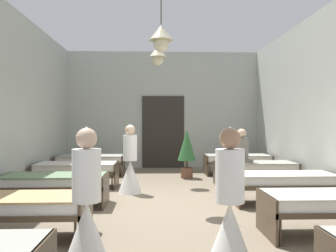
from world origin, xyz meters
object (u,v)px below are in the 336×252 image
(bed_left_row_4, at_px, (91,160))
(potted_plant, at_px, (187,149))
(nurse_near_aisle, at_px, (230,219))
(bed_left_row_3, at_px, (77,168))
(nurse_mid_aisle, at_px, (130,168))
(bed_right_row_2, at_px, (284,180))
(bed_right_row_3, at_px, (255,168))
(nurse_far_aisle, at_px, (87,218))
(bed_left_row_1, at_px, (14,206))
(patient_seated_primary, at_px, (242,150))
(bed_right_row_1, at_px, (335,203))
(bed_left_row_2, at_px, (54,182))
(bed_right_row_4, at_px, (237,159))

(bed_left_row_4, height_order, potted_plant, potted_plant)
(bed_left_row_4, height_order, nurse_near_aisle, nurse_near_aisle)
(bed_left_row_3, xyz_separation_m, nurse_mid_aisle, (1.30, -0.73, 0.09))
(bed_right_row_2, xyz_separation_m, bed_left_row_3, (-4.25, 1.87, 0.00))
(bed_right_row_3, bearing_deg, nurse_far_aisle, -123.75)
(bed_left_row_1, bearing_deg, patient_seated_primary, 43.28)
(bed_left_row_3, bearing_deg, bed_right_row_2, -23.72)
(bed_right_row_1, relative_size, nurse_near_aisle, 1.28)
(nurse_far_aisle, bearing_deg, bed_left_row_3, 177.97)
(bed_left_row_2, distance_m, nurse_near_aisle, 3.90)
(nurse_mid_aisle, distance_m, nurse_far_aisle, 3.96)
(bed_right_row_2, distance_m, nurse_far_aisle, 4.21)
(bed_left_row_1, xyz_separation_m, nurse_far_aisle, (1.12, -0.95, 0.09))
(bed_left_row_1, distance_m, bed_right_row_1, 4.25)
(bed_right_row_2, bearing_deg, nurse_near_aisle, -119.53)
(bed_right_row_2, bearing_deg, nurse_mid_aisle, 158.83)
(patient_seated_primary, bearing_deg, bed_right_row_1, -84.55)
(bed_right_row_3, bearing_deg, nurse_near_aisle, -109.02)
(bed_right_row_2, distance_m, bed_right_row_3, 1.87)
(bed_right_row_1, bearing_deg, bed_right_row_2, 90.00)
(bed_right_row_3, xyz_separation_m, nurse_far_aisle, (-3.13, -4.68, 0.09))
(bed_left_row_4, distance_m, bed_right_row_4, 4.25)
(bed_right_row_2, relative_size, patient_seated_primary, 2.38)
(bed_left_row_3, height_order, bed_right_row_3, same)
(bed_right_row_3, height_order, nurse_mid_aisle, nurse_mid_aisle)
(bed_right_row_3, bearing_deg, bed_left_row_2, -156.28)
(bed_left_row_4, bearing_deg, bed_right_row_4, 0.00)
(bed_right_row_2, distance_m, nurse_near_aisle, 3.34)
(bed_left_row_1, distance_m, bed_right_row_2, 4.64)
(bed_left_row_4, relative_size, nurse_far_aisle, 1.28)
(bed_right_row_3, distance_m, bed_right_row_4, 1.87)
(bed_left_row_4, bearing_deg, bed_left_row_1, -90.00)
(bed_left_row_2, bearing_deg, potted_plant, 49.03)
(bed_right_row_2, height_order, patient_seated_primary, patient_seated_primary)
(bed_left_row_3, distance_m, bed_right_row_3, 4.25)
(bed_left_row_1, bearing_deg, bed_right_row_3, 41.31)
(bed_left_row_3, bearing_deg, bed_right_row_4, 23.72)
(bed_left_row_3, height_order, bed_left_row_4, same)
(bed_right_row_1, xyz_separation_m, bed_right_row_4, (0.00, 5.60, 0.00))
(nurse_far_aisle, bearing_deg, bed_left_row_2, -173.80)
(nurse_near_aisle, xyz_separation_m, potted_plant, (0.11, 6.03, 0.28))
(bed_left_row_3, height_order, potted_plant, potted_plant)
(bed_left_row_4, height_order, nurse_mid_aisle, nurse_mid_aisle)
(nurse_far_aisle, xyz_separation_m, patient_seated_primary, (2.78, 4.62, 0.34))
(bed_right_row_1, bearing_deg, bed_left_row_2, 156.28)
(bed_right_row_1, bearing_deg, bed_left_row_4, 127.18)
(bed_left_row_2, bearing_deg, nurse_mid_aisle, 41.17)
(nurse_mid_aisle, xyz_separation_m, nurse_far_aisle, (-0.18, -3.96, 0.00))
(bed_right_row_2, bearing_deg, bed_left_row_2, 180.00)
(bed_right_row_4, distance_m, nurse_mid_aisle, 3.92)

